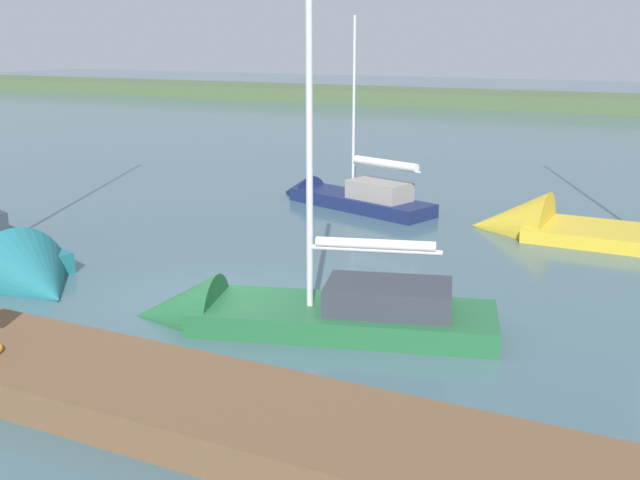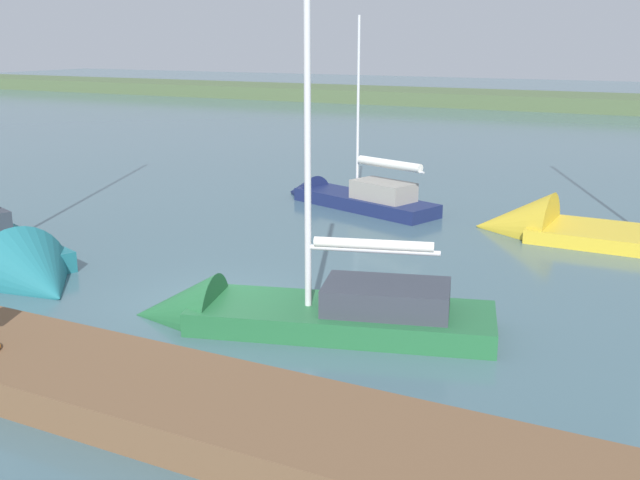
{
  "view_description": "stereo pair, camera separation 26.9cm",
  "coord_description": "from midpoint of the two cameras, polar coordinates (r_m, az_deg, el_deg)",
  "views": [
    {
      "loc": [
        -9.22,
        13.58,
        5.85
      ],
      "look_at": [
        -1.7,
        -1.72,
        1.28
      ],
      "focal_mm": 42.54,
      "sensor_mm": 36.0,
      "label": 1
    },
    {
      "loc": [
        -9.46,
        13.46,
        5.85
      ],
      "look_at": [
        -1.7,
        -1.72,
        1.28
      ],
      "focal_mm": 42.54,
      "sensor_mm": 36.0,
      "label": 2
    }
  ],
  "objects": [
    {
      "name": "ground_plane",
      "position": [
        17.44,
        -8.0,
        -4.75
      ],
      "size": [
        200.0,
        200.0,
        0.0
      ],
      "primitive_type": "plane",
      "color": "#42606B"
    },
    {
      "name": "sailboat_far_left",
      "position": [
        15.95,
        -2.82,
        -6.11
      ],
      "size": [
        7.91,
        4.08,
        7.72
      ],
      "rotation": [
        0.0,
        0.0,
        0.28
      ],
      "color": "#236638",
      "rests_on": "ground_plane"
    },
    {
      "name": "dock_pier",
      "position": [
        13.93,
        -19.27,
        -9.39
      ],
      "size": [
        21.32,
        2.52,
        0.6
      ],
      "primitive_type": "cube",
      "color": "brown",
      "rests_on": "ground_plane"
    },
    {
      "name": "sailboat_behind_pier",
      "position": [
        27.29,
        1.55,
        3.02
      ],
      "size": [
        6.88,
        3.68,
        7.32
      ],
      "rotation": [
        0.0,
        0.0,
        -0.33
      ],
      "color": "navy",
      "rests_on": "ground_plane"
    },
    {
      "name": "sailboat_far_right",
      "position": [
        23.84,
        20.74,
        0.14
      ],
      "size": [
        10.86,
        2.93,
        11.95
      ],
      "rotation": [
        0.0,
        0.0,
        -0.03
      ],
      "color": "gold",
      "rests_on": "ground_plane"
    },
    {
      "name": "far_shoreline",
      "position": [
        68.08,
        18.43,
        9.32
      ],
      "size": [
        180.0,
        8.0,
        2.4
      ],
      "primitive_type": "cube",
      "color": "#4C603D",
      "rests_on": "ground_plane"
    }
  ]
}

